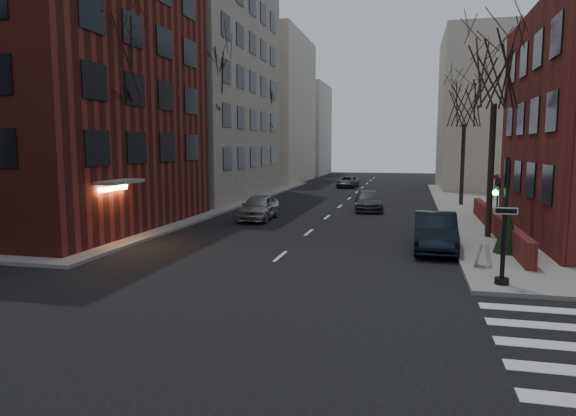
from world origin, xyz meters
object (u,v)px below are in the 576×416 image
object	(u,v)px
car_lane_silver	(259,207)
evergreen_shrub	(508,231)
tree_left_a	(108,60)
tree_right_b	(465,103)
tree_left_c	(264,109)
sandwich_board	(483,255)
car_lane_far	(348,182)
car_lane_gray	(369,201)
tree_right_a	(496,69)
streetlamp_far	(275,149)
tree_left_b	(207,82)
parked_sedan	(435,232)
streetlamp_near	(193,150)
traffic_signal	(502,229)

from	to	relation	value
car_lane_silver	evergreen_shrub	xyz separation A→B (m)	(12.90, -7.76, 0.28)
tree_left_a	tree_right_b	xyz separation A→B (m)	(17.60, 18.00, -0.88)
tree_left_c	sandwich_board	distance (m)	33.91
evergreen_shrub	tree_right_b	bearing A→B (deg)	90.67
sandwich_board	car_lane_far	bearing A→B (deg)	126.36
car_lane_gray	car_lane_far	size ratio (longest dim) A/B	1.07
tree_right_a	streetlamp_far	xyz separation A→B (m)	(-17.00, 24.00, -3.79)
tree_left_a	tree_left_b	world-z (taller)	tree_left_b
parked_sedan	car_lane_far	xyz separation A→B (m)	(-7.75, 32.98, -0.21)
tree_left_b	tree_right_a	bearing A→B (deg)	-24.44
car_lane_far	evergreen_shrub	size ratio (longest dim) A/B	2.41
streetlamp_far	car_lane_far	xyz separation A→B (m)	(6.65, 5.68, -3.63)
tree_left_b	tree_right_b	size ratio (longest dim) A/B	1.18
tree_left_c	tree_right_a	xyz separation A→B (m)	(17.60, -22.00, 0.00)
tree_right_b	car_lane_far	size ratio (longest dim) A/B	2.10
streetlamp_near	car_lane_gray	xyz separation A→B (m)	(10.48, 6.00, -3.56)
tree_left_c	sandwich_board	world-z (taller)	tree_left_c
tree_left_a	streetlamp_near	world-z (taller)	tree_left_a
streetlamp_far	tree_right_b	bearing A→B (deg)	-30.47
traffic_signal	sandwich_board	xyz separation A→B (m)	(-0.21, 2.36, -1.33)
parked_sedan	sandwich_board	distance (m)	3.69
evergreen_shrub	car_lane_far	bearing A→B (deg)	107.47
tree_left_c	sandwich_board	size ratio (longest dim) A/B	11.48
car_lane_gray	traffic_signal	bearing A→B (deg)	-79.43
tree_left_b	sandwich_board	distance (m)	23.61
tree_right_a	streetlamp_far	size ratio (longest dim) A/B	1.55
tree_left_b	parked_sedan	bearing A→B (deg)	-36.98
evergreen_shrub	car_lane_silver	bearing A→B (deg)	148.97
streetlamp_far	car_lane_gray	distance (m)	17.85
sandwich_board	tree_left_a	bearing A→B (deg)	-167.07
tree_left_a	tree_left_c	world-z (taller)	tree_left_a
traffic_signal	parked_sedan	distance (m)	6.07
tree_left_b	car_lane_far	size ratio (longest dim) A/B	2.47
tree_right_a	sandwich_board	xyz separation A→B (m)	(-1.07, -6.65, -7.46)
tree_left_b	tree_right_a	world-z (taller)	tree_left_b
traffic_signal	evergreen_shrub	xyz separation A→B (m)	(1.07, 5.15, -0.85)
tree_left_a	tree_right_a	distance (m)	18.05
sandwich_board	evergreen_shrub	size ratio (longest dim) A/B	0.47
traffic_signal	car_lane_gray	xyz separation A→B (m)	(-5.66, 19.00, -1.23)
traffic_signal	car_lane_silver	xyz separation A→B (m)	(-11.83, 12.91, -1.14)
streetlamp_far	sandwich_board	world-z (taller)	streetlamp_far
car_lane_silver	car_lane_gray	xyz separation A→B (m)	(6.17, 6.09, -0.09)
tree_left_c	evergreen_shrub	distance (m)	32.16
tree_left_a	tree_right_a	xyz separation A→B (m)	(17.60, 4.00, -0.44)
traffic_signal	tree_right_b	size ratio (longest dim) A/B	0.44
traffic_signal	tree_left_b	size ratio (longest dim) A/B	0.37
tree_left_a	parked_sedan	size ratio (longest dim) A/B	2.07
tree_left_a	car_lane_gray	bearing A→B (deg)	51.64
streetlamp_far	parked_sedan	xyz separation A→B (m)	(14.40, -27.30, -3.42)
tree_left_a	streetlamp_near	distance (m)	9.07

